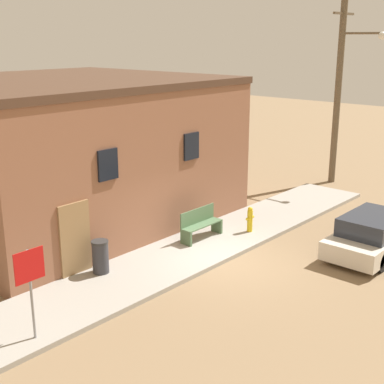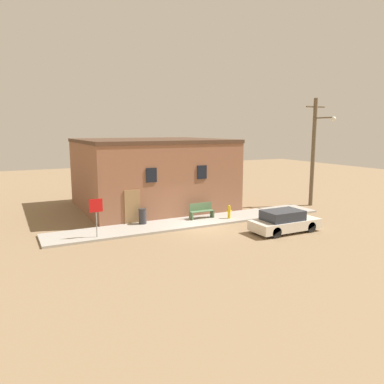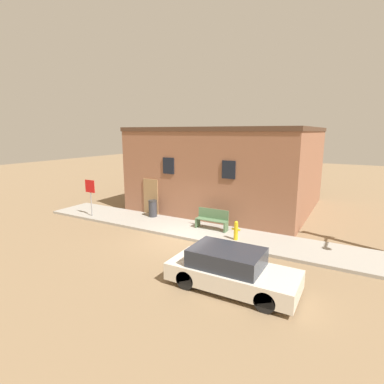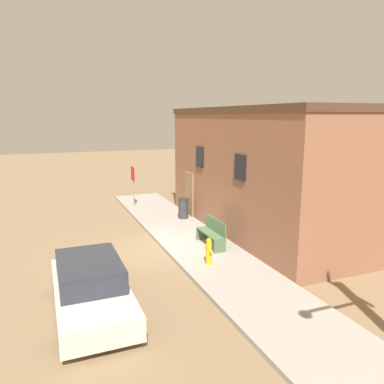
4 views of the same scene
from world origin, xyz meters
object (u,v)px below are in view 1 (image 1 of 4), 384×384
(fire_hydrant, at_px, (250,219))
(parked_car, at_px, (374,234))
(utility_pole, at_px, (340,88))
(stop_sign, at_px, (30,277))
(trash_bin, at_px, (100,257))
(bench, at_px, (200,224))

(fire_hydrant, bearing_deg, parked_car, -71.28)
(utility_pole, bearing_deg, stop_sign, -174.80)
(fire_hydrant, relative_size, utility_pole, 0.11)
(fire_hydrant, bearing_deg, stop_sign, -177.39)
(fire_hydrant, xyz_separation_m, stop_sign, (-8.67, -0.40, 1.03))
(stop_sign, bearing_deg, fire_hydrant, 2.61)
(fire_hydrant, relative_size, trash_bin, 0.93)
(trash_bin, height_order, utility_pole, utility_pole)
(stop_sign, height_order, trash_bin, stop_sign)
(bench, xyz_separation_m, trash_bin, (-3.91, 0.35, -0.01))
(stop_sign, bearing_deg, parked_car, -19.01)
(utility_pole, distance_m, parked_car, 9.39)
(utility_pole, bearing_deg, parked_car, -144.70)
(bench, distance_m, utility_pole, 10.60)
(stop_sign, relative_size, bench, 1.28)
(stop_sign, xyz_separation_m, trash_bin, (3.17, 1.61, -1.00))
(bench, xyz_separation_m, parked_car, (2.89, -4.69, -0.01))
(parked_car, bearing_deg, trash_bin, 143.45)
(stop_sign, distance_m, bench, 7.26)
(trash_bin, xyz_separation_m, utility_pole, (13.84, -0.06, 3.72))
(fire_hydrant, distance_m, utility_pole, 9.22)
(stop_sign, distance_m, parked_car, 10.59)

